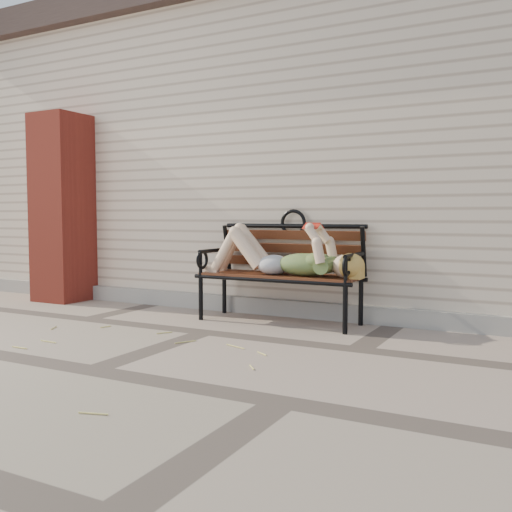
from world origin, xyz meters
The scene contains 8 objects.
ground centered at (0.00, 0.00, 0.00)m, with size 80.00×80.00×0.00m, color gray.
house_wall centered at (0.00, 3.00, 1.50)m, with size 8.00×4.00×3.00m, color beige.
house_roof centered at (0.00, 3.00, 3.15)m, with size 8.30×4.30×0.30m, color #40322E.
foundation_strip centered at (0.00, 0.97, 0.07)m, with size 8.00×0.10×0.15m, color gray.
brick_pillar centered at (-2.30, 0.75, 1.00)m, with size 0.50×0.50×2.00m, color #AA3526.
garden_bench centered at (0.33, 0.75, 0.55)m, with size 1.51×0.60×0.98m.
reading_woman centered at (0.34, 0.63, 0.58)m, with size 1.43×0.32×0.45m.
straw_scatter centered at (-0.63, -0.91, 0.01)m, with size 2.94×1.52×0.01m.
Camera 1 is at (2.41, -3.75, 0.91)m, focal length 40.00 mm.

